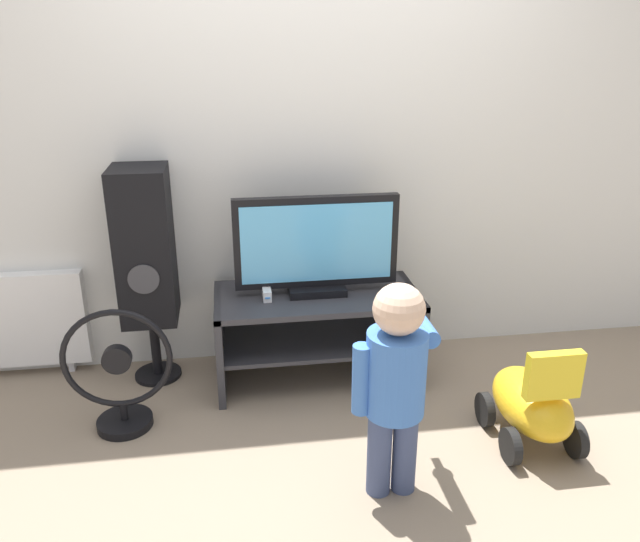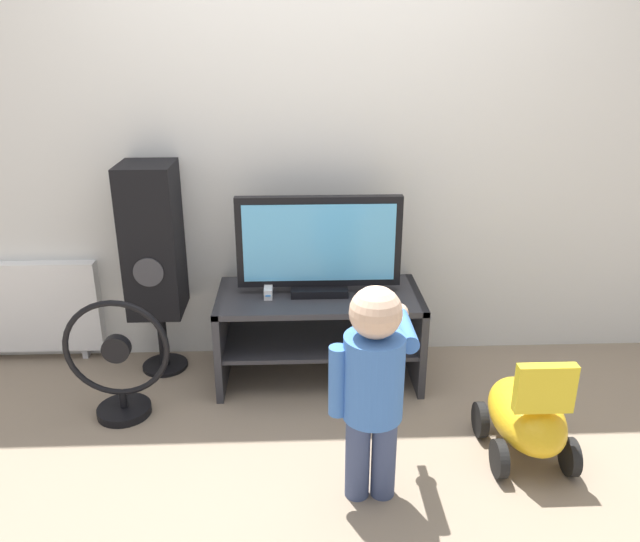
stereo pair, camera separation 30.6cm
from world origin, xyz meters
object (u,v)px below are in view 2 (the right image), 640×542
at_px(speaker_tower, 153,244).
at_px(floor_fan, 119,365).
at_px(television, 319,246).
at_px(radiator, 30,307).
at_px(ride_on_toy, 527,416).
at_px(game_console, 269,290).
at_px(remote_primary, 391,303).
at_px(child, 374,377).

xyz_separation_m(speaker_tower, floor_fan, (-0.11, -0.45, -0.46)).
distance_m(television, radiator, 1.68).
xyz_separation_m(ride_on_toy, radiator, (-2.48, 0.98, 0.12)).
xyz_separation_m(game_console, radiator, (-1.34, 0.27, -0.19)).
bearing_deg(radiator, ride_on_toy, -21.50).
distance_m(remote_primary, ride_on_toy, 0.81).
height_order(remote_primary, floor_fan, floor_fan).
height_order(child, ride_on_toy, child).
relative_size(child, ride_on_toy, 1.74).
bearing_deg(radiator, speaker_tower, -10.28).
distance_m(game_console, radiator, 1.38).
xyz_separation_m(remote_primary, speaker_tower, (-1.21, 0.29, 0.23)).
distance_m(remote_primary, speaker_tower, 1.26).
height_order(game_console, ride_on_toy, game_console).
height_order(speaker_tower, radiator, speaker_tower).
distance_m(television, floor_fan, 1.13).
relative_size(child, floor_fan, 1.49).
bearing_deg(floor_fan, child, -27.91).
distance_m(ride_on_toy, radiator, 2.66).
xyz_separation_m(television, radiator, (-1.60, 0.24, -0.42)).
relative_size(speaker_tower, radiator, 1.47).
height_order(television, floor_fan, television).
relative_size(remote_primary, ride_on_toy, 0.25).
bearing_deg(television, ride_on_toy, -40.04).
height_order(remote_primary, radiator, radiator).
relative_size(remote_primary, radiator, 0.17).
distance_m(game_console, remote_primary, 0.63).
height_order(ride_on_toy, radiator, radiator).
bearing_deg(floor_fan, speaker_tower, 76.00).
distance_m(remote_primary, child, 0.78).
relative_size(television, radiator, 1.07).
relative_size(game_console, ride_on_toy, 0.30).
bearing_deg(game_console, television, 5.95).
relative_size(speaker_tower, floor_fan, 1.88).
bearing_deg(ride_on_toy, radiator, 158.50).
distance_m(child, speaker_tower, 1.48).
relative_size(television, child, 0.92).
bearing_deg(radiator, game_console, -11.35).
bearing_deg(child, floor_fan, 152.09).
xyz_separation_m(game_console, speaker_tower, (-0.60, 0.13, 0.21)).
bearing_deg(speaker_tower, radiator, 169.72).
relative_size(remote_primary, speaker_tower, 0.12).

